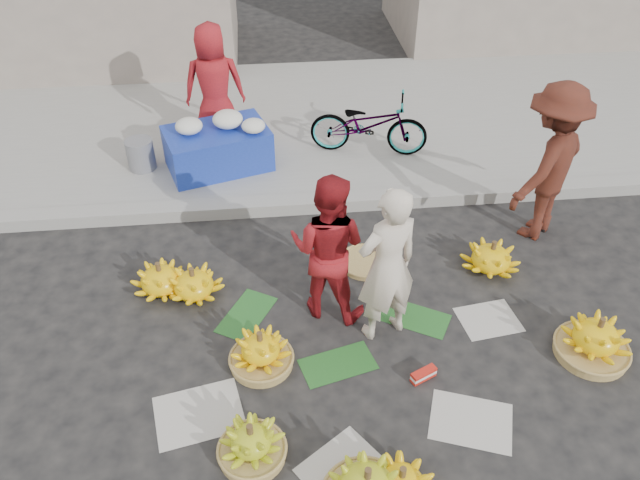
{
  "coord_description": "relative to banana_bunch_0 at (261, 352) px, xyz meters",
  "views": [
    {
      "loc": [
        -0.63,
        -3.81,
        4.28
      ],
      "look_at": [
        -0.17,
        0.71,
        0.7
      ],
      "focal_mm": 35.0,
      "sensor_mm": 36.0,
      "label": 1
    }
  ],
  "objects": [
    {
      "name": "basket_spare",
      "position": [
        1.12,
        1.25,
        -0.13
      ],
      "size": [
        0.64,
        0.64,
        0.06
      ],
      "primitive_type": "cylinder",
      "rotation": [
        0.0,
        0.0,
        0.26
      ],
      "color": "olive",
      "rests_on": "ground"
    },
    {
      "name": "banana_bunch_1",
      "position": [
        -0.1,
        -0.9,
        -0.01
      ],
      "size": [
        0.56,
        0.56,
        0.38
      ],
      "rotation": [
        0.0,
        0.0,
        -0.38
      ],
      "color": "olive",
      "rests_on": "ground"
    },
    {
      "name": "ground",
      "position": [
        0.77,
        0.13,
        -0.16
      ],
      "size": [
        80.0,
        80.0,
        0.0
      ],
      "primitive_type": "plane",
      "color": "black",
      "rests_on": "ground"
    },
    {
      "name": "flower_table",
      "position": [
        -0.43,
        3.2,
        0.25
      ],
      "size": [
        1.4,
        1.1,
        0.72
      ],
      "rotation": [
        0.0,
        0.0,
        0.3
      ],
      "color": "#182F9F",
      "rests_on": "sidewalk"
    },
    {
      "name": "bicycle",
      "position": [
        1.49,
        3.38,
        0.35
      ],
      "size": [
        0.85,
        1.58,
        0.79
      ],
      "primitive_type": "imported",
      "rotation": [
        0.0,
        0.0,
        1.35
      ],
      "color": "gray",
      "rests_on": "sidewalk"
    },
    {
      "name": "banana_bunch_4",
      "position": [
        2.94,
        -0.18,
        0.03
      ],
      "size": [
        0.69,
        0.69,
        0.45
      ],
      "rotation": [
        0.0,
        0.0,
        0.25
      ],
      "color": "olive",
      "rests_on": "ground"
    },
    {
      "name": "banana_leaves",
      "position": [
        0.67,
        0.33,
        -0.16
      ],
      "size": [
        2.0,
        1.0,
        0.0
      ],
      "primitive_type": null,
      "color": "#1C551F",
      "rests_on": "ground"
    },
    {
      "name": "newspaper_scatter",
      "position": [
        0.77,
        -0.67,
        -0.16
      ],
      "size": [
        3.2,
        1.8,
        0.0
      ],
      "primitive_type": null,
      "color": "beige",
      "rests_on": "ground"
    },
    {
      "name": "incense_stack",
      "position": [
        1.38,
        -0.3,
        -0.11
      ],
      "size": [
        0.24,
        0.17,
        0.1
      ],
      "primitive_type": "cube",
      "rotation": [
        0.0,
        0.0,
        0.44
      ],
      "color": "red",
      "rests_on": "ground"
    },
    {
      "name": "grey_bucket",
      "position": [
        -1.4,
        3.26,
        0.15
      ],
      "size": [
        0.34,
        0.34,
        0.39
      ],
      "primitive_type": "cylinder",
      "color": "slate",
      "rests_on": "sidewalk"
    },
    {
      "name": "man_striped",
      "position": [
        3.08,
        1.64,
        0.72
      ],
      "size": [
        1.3,
        1.24,
        1.77
      ],
      "primitive_type": "imported",
      "rotation": [
        0.0,
        0.0,
        3.85
      ],
      "color": "maroon",
      "rests_on": "ground"
    },
    {
      "name": "sidewalk",
      "position": [
        0.77,
        4.43,
        -0.1
      ],
      "size": [
        40.0,
        4.0,
        0.12
      ],
      "primitive_type": "cube",
      "color": "gray",
      "rests_on": "ground"
    },
    {
      "name": "banana_bunch_7",
      "position": [
        -0.97,
        1.07,
        -0.01
      ],
      "size": [
        0.69,
        0.69,
        0.35
      ],
      "rotation": [
        0.0,
        0.0,
        -0.3
      ],
      "color": "yellow",
      "rests_on": "ground"
    },
    {
      "name": "vendor_cream",
      "position": [
        1.13,
        0.3,
        0.63
      ],
      "size": [
        0.67,
        0.55,
        1.58
      ],
      "primitive_type": "imported",
      "rotation": [
        0.0,
        0.0,
        3.49
      ],
      "color": "beige",
      "rests_on": "ground"
    },
    {
      "name": "vendor_red",
      "position": [
        0.65,
        0.65,
        0.59
      ],
      "size": [
        0.9,
        0.82,
        1.5
      ],
      "primitive_type": "imported",
      "rotation": [
        0.0,
        0.0,
        2.73
      ],
      "color": "#B01B1E",
      "rests_on": "ground"
    },
    {
      "name": "flower_vendor",
      "position": [
        -0.44,
        3.87,
        0.75
      ],
      "size": [
        0.8,
        0.55,
        1.58
      ],
      "primitive_type": "imported",
      "rotation": [
        0.0,
        0.0,
        3.2
      ],
      "color": "#B01B1E",
      "rests_on": "sidewalk"
    },
    {
      "name": "banana_bunch_6",
      "position": [
        -0.64,
        0.96,
        -0.01
      ],
      "size": [
        0.62,
        0.62,
        0.35
      ],
      "rotation": [
        0.0,
        0.0,
        -0.15
      ],
      "color": "yellow",
      "rests_on": "ground"
    },
    {
      "name": "curb",
      "position": [
        0.77,
        2.33,
        -0.09
      ],
      "size": [
        40.0,
        0.25,
        0.15
      ],
      "primitive_type": "cube",
      "color": "gray",
      "rests_on": "ground"
    },
    {
      "name": "banana_bunch_0",
      "position": [
        0.0,
        0.0,
        0.0
      ],
      "size": [
        0.57,
        0.57,
        0.4
      ],
      "rotation": [
        0.0,
        0.0,
        -0.23
      ],
      "color": "olive",
      "rests_on": "ground"
    },
    {
      "name": "banana_bunch_5",
      "position": [
        2.41,
        1.06,
        -0.01
      ],
      "size": [
        0.64,
        0.64,
        0.35
      ],
      "rotation": [
        0.0,
        0.0,
        -0.16
      ],
      "color": "yellow",
      "rests_on": "ground"
    }
  ]
}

